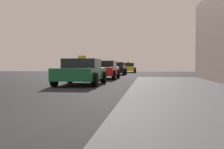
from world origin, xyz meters
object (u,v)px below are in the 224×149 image
at_px(car_red, 104,70).
at_px(car_yellow, 128,68).
at_px(car_green, 81,72).
at_px(car_black, 116,68).

distance_m(car_red, car_yellow, 17.60).
relative_size(car_green, car_red, 0.91).
xyz_separation_m(car_black, car_yellow, (0.62, 8.56, 0.00)).
bearing_deg(car_black, car_red, 90.69).
bearing_deg(car_red, car_green, 88.29).
bearing_deg(car_yellow, car_red, 88.34).
distance_m(car_green, car_red, 6.21).
relative_size(car_red, car_yellow, 1.01).
relative_size(car_green, car_yellow, 0.92).
bearing_deg(car_green, car_black, -90.29).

